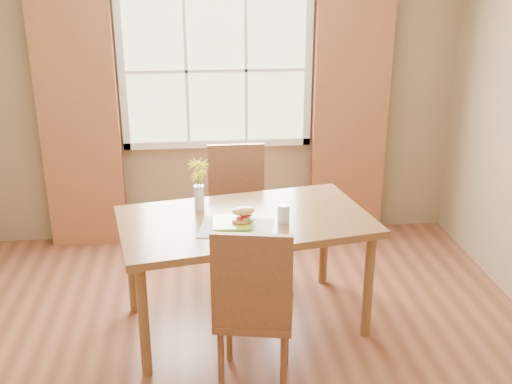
{
  "coord_description": "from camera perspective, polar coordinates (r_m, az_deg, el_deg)",
  "views": [
    {
      "loc": [
        -0.18,
        -3.2,
        2.32
      ],
      "look_at": [
        0.18,
        0.32,
        0.98
      ],
      "focal_mm": 42.0,
      "sensor_mm": 36.0,
      "label": 1
    }
  ],
  "objects": [
    {
      "name": "curtain_left",
      "position": [
        5.21,
        -16.47,
        6.31
      ],
      "size": [
        0.65,
        0.08,
        2.2
      ],
      "primitive_type": "cube",
      "color": "maroon",
      "rests_on": "room"
    },
    {
      "name": "room",
      "position": [
        3.34,
        -2.46,
        3.84
      ],
      "size": [
        4.24,
        3.84,
        2.74
      ],
      "color": "brown",
      "rests_on": "ground"
    },
    {
      "name": "dining_table",
      "position": [
        3.93,
        -1.02,
        -3.59
      ],
      "size": [
        1.75,
        1.19,
        0.79
      ],
      "rotation": [
        0.0,
        0.0,
        0.19
      ],
      "color": "brown",
      "rests_on": "room"
    },
    {
      "name": "plate",
      "position": [
        3.79,
        -2.27,
        -3.01
      ],
      "size": [
        0.26,
        0.26,
        0.01
      ],
      "primitive_type": "cube",
      "rotation": [
        0.0,
        0.0,
        -0.05
      ],
      "color": "#94BD2F",
      "rests_on": "placemat"
    },
    {
      "name": "placemat",
      "position": [
        3.74,
        -1.9,
        -3.46
      ],
      "size": [
        0.51,
        0.41,
        0.01
      ],
      "primitive_type": "cube",
      "rotation": [
        0.0,
        0.0,
        -0.2
      ],
      "color": "beige",
      "rests_on": "dining_table"
    },
    {
      "name": "chair_far",
      "position": [
        4.63,
        -1.77,
        -1.44
      ],
      "size": [
        0.44,
        0.44,
        1.05
      ],
      "rotation": [
        0.0,
        0.0,
        0.01
      ],
      "color": "brown",
      "rests_on": "room"
    },
    {
      "name": "water_glass",
      "position": [
        3.82,
        2.63,
        -2.09
      ],
      "size": [
        0.08,
        0.08,
        0.12
      ],
      "color": "silver",
      "rests_on": "dining_table"
    },
    {
      "name": "window",
      "position": [
        5.14,
        -3.81,
        11.47
      ],
      "size": [
        1.62,
        0.06,
        1.32
      ],
      "color": "beige",
      "rests_on": "room"
    },
    {
      "name": "curtain_right",
      "position": [
        5.29,
        8.97,
        7.12
      ],
      "size": [
        0.65,
        0.08,
        2.2
      ],
      "primitive_type": "cube",
      "color": "maroon",
      "rests_on": "room"
    },
    {
      "name": "croissant_sandwich",
      "position": [
        3.75,
        -1.21,
        -2.25
      ],
      "size": [
        0.16,
        0.12,
        0.11
      ],
      "rotation": [
        0.0,
        0.0,
        0.15
      ],
      "color": "#ED9A50",
      "rests_on": "plate"
    },
    {
      "name": "chair_near",
      "position": [
        3.36,
        -0.25,
        -10.65
      ],
      "size": [
        0.51,
        0.51,
        1.04
      ],
      "rotation": [
        0.0,
        0.0,
        -0.19
      ],
      "color": "brown",
      "rests_on": "room"
    },
    {
      "name": "flower_vase",
      "position": [
        3.98,
        -5.49,
        1.14
      ],
      "size": [
        0.14,
        0.14,
        0.35
      ],
      "color": "silver",
      "rests_on": "dining_table"
    }
  ]
}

